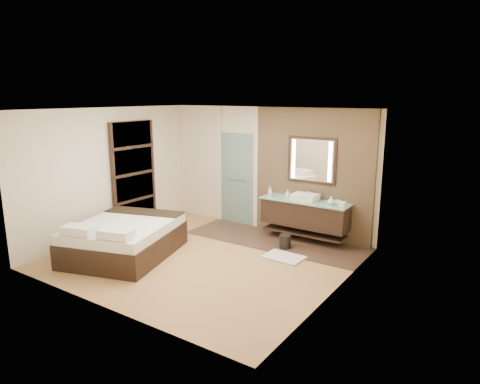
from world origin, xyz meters
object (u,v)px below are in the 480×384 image
Objects in this scene: vanity at (305,214)px; mirror_unit at (312,160)px; bed at (125,239)px; waste_bin at (285,242)px.

mirror_unit reaches higher than vanity.
vanity is 3.58m from bed.
bed is 3.07m from waste_bin.
vanity is 0.76× the size of bed.
mirror_unit reaches higher than waste_bin.
mirror_unit is 3.98m from bed.
vanity is 0.77m from waste_bin.
vanity is at bearing -90.00° from mirror_unit.
bed is at bearing -130.36° from mirror_unit.
vanity is 1.10m from mirror_unit.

